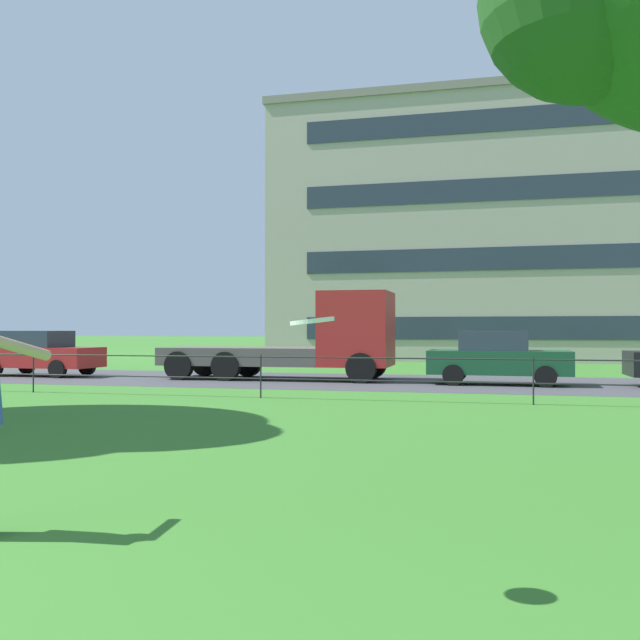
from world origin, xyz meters
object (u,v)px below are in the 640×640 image
object	(u,v)px
frisbee	(312,321)
apartment_building_background	(541,238)
flatbed_truck_far_left	(311,341)
car_dark_green_right	(497,357)
car_red_center	(41,353)

from	to	relation	value
frisbee	apartment_building_background	xyz separation A→B (m)	(3.66, 37.41, 5.16)
flatbed_truck_far_left	apartment_building_background	bearing A→B (deg)	67.82
car_dark_green_right	apartment_building_background	bearing A→B (deg)	83.05
car_red_center	apartment_building_background	distance (m)	27.79
flatbed_truck_far_left	apartment_building_background	distance (m)	22.47
frisbee	apartment_building_background	bearing A→B (deg)	84.41
car_dark_green_right	frisbee	bearing A→B (deg)	-93.90
car_red_center	flatbed_truck_far_left	distance (m)	9.45
car_red_center	frisbee	bearing A→B (deg)	-50.23
flatbed_truck_far_left	car_red_center	bearing A→B (deg)	-177.29
flatbed_truck_far_left	apartment_building_background	world-z (taller)	apartment_building_background
frisbee	car_dark_green_right	xyz separation A→B (m)	(1.14, 16.76, -0.86)
frisbee	apartment_building_background	size ratio (longest dim) A/B	0.01
flatbed_truck_far_left	apartment_building_background	size ratio (longest dim) A/B	0.26
apartment_building_background	car_red_center	bearing A→B (deg)	-130.58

